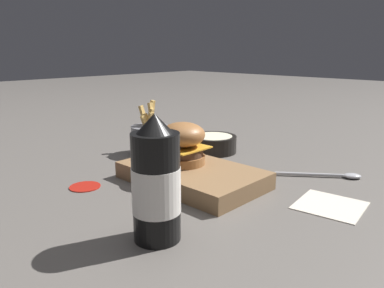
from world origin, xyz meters
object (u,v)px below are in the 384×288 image
at_px(side_bowl, 213,143).
at_px(spoon, 335,175).
at_px(serving_board, 192,175).
at_px(ketchup_bottle, 156,184).
at_px(burger, 183,143).
at_px(fries_basket, 151,138).

relative_size(side_bowl, spoon, 0.80).
distance_m(serving_board, ketchup_bottle, 0.26).
bearing_deg(side_bowl, burger, 114.38).
bearing_deg(side_bowl, serving_board, 120.45).
relative_size(burger, side_bowl, 0.76).
bearing_deg(spoon, ketchup_bottle, -136.54).
bearing_deg(spoon, side_bowl, 146.96).
relative_size(fries_basket, side_bowl, 1.13).
xyz_separation_m(serving_board, fries_basket, (0.24, -0.09, 0.02)).
bearing_deg(ketchup_bottle, spoon, -99.53).
bearing_deg(spoon, serving_board, -167.12).
distance_m(fries_basket, spoon, 0.47).
distance_m(fries_basket, side_bowl, 0.17).
height_order(burger, side_bowl, burger).
bearing_deg(burger, fries_basket, -22.60).
xyz_separation_m(serving_board, ketchup_bottle, (-0.13, 0.21, 0.07)).
bearing_deg(ketchup_bottle, burger, -53.11).
bearing_deg(side_bowl, fries_basket, 48.15).
height_order(ketchup_bottle, spoon, ketchup_bottle).
bearing_deg(fries_basket, serving_board, 159.29).
height_order(ketchup_bottle, side_bowl, ketchup_bottle).
distance_m(ketchup_bottle, fries_basket, 0.48).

